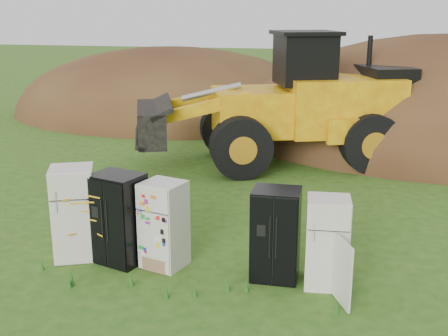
% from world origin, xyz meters
% --- Properties ---
extents(ground, '(120.00, 120.00, 0.00)m').
position_xyz_m(ground, '(0.00, 0.00, 0.00)').
color(ground, '#295216').
rests_on(ground, ground).
extents(fridge_leftmost, '(1.03, 1.01, 1.79)m').
position_xyz_m(fridge_leftmost, '(-2.42, 0.02, 0.89)').
color(fridge_leftmost, white).
rests_on(fridge_leftmost, ground).
extents(fridge_black_side, '(1.06, 0.93, 1.71)m').
position_xyz_m(fridge_black_side, '(-1.51, 0.04, 0.86)').
color(fridge_black_side, black).
rests_on(fridge_black_side, ground).
extents(fridge_sticker, '(0.88, 0.84, 1.62)m').
position_xyz_m(fridge_sticker, '(-0.63, 0.04, 0.81)').
color(fridge_sticker, silver).
rests_on(fridge_sticker, ground).
extents(fridge_black_right, '(0.83, 0.70, 1.64)m').
position_xyz_m(fridge_black_right, '(1.43, 0.03, 0.82)').
color(fridge_black_right, black).
rests_on(fridge_black_right, ground).
extents(fridge_open_door, '(0.77, 0.72, 1.58)m').
position_xyz_m(fridge_open_door, '(2.33, -0.04, 0.79)').
color(fridge_open_door, white).
rests_on(fridge_open_door, ground).
extents(wheel_loader, '(8.93, 6.16, 4.00)m').
position_xyz_m(wheel_loader, '(0.16, 7.56, 2.00)').
color(wheel_loader, yellow).
rests_on(wheel_loader, ground).
extents(dirt_mound_right, '(15.91, 11.67, 7.64)m').
position_xyz_m(dirt_mound_right, '(6.01, 12.27, 0.00)').
color(dirt_mound_right, '#3F2114').
rests_on(dirt_mound_right, ground).
extents(dirt_mound_left, '(14.75, 11.07, 6.02)m').
position_xyz_m(dirt_mound_left, '(-5.60, 15.30, 0.00)').
color(dirt_mound_left, '#3F2114').
rests_on(dirt_mound_left, ground).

